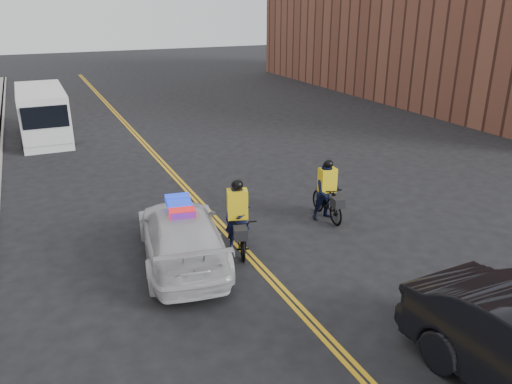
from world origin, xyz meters
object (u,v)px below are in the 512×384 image
Objects in this scene: police_cruiser at (181,234)px; cyclist_near at (238,226)px; cargo_van at (43,115)px; cyclist_far at (327,196)px.

cyclist_near is (1.48, -0.10, -0.02)m from police_cruiser.
cargo_van reaches higher than police_cruiser.
cyclist_near is 1.14× the size of cyclist_far.
police_cruiser is at bearing -166.74° from cyclist_near.
cargo_van reaches higher than cyclist_far.
cyclist_far reaches higher than police_cruiser.
cargo_van reaches higher than cyclist_near.
cargo_van is 14.74m from cyclist_near.
cyclist_near reaches higher than police_cruiser.
cyclist_far is (4.67, 0.67, 0.03)m from police_cruiser.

